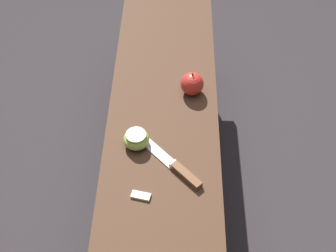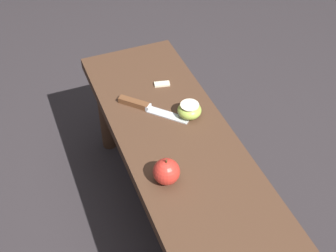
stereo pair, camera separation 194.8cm
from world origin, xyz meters
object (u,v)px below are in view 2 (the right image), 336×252
(wooden_bench, at_px, (190,177))
(apple_whole, at_px, (166,172))
(apple_cut, at_px, (189,110))
(knife, at_px, (143,106))

(wooden_bench, height_order, apple_whole, apple_whole)
(wooden_bench, distance_m, apple_cut, 0.22)
(apple_whole, xyz_separation_m, apple_cut, (-0.23, 0.17, -0.01))
(knife, relative_size, apple_cut, 2.57)
(apple_cut, bearing_deg, knife, -126.20)
(knife, xyz_separation_m, apple_cut, (0.09, 0.13, 0.02))
(wooden_bench, relative_size, apple_cut, 16.14)
(apple_cut, bearing_deg, apple_whole, -36.64)
(apple_whole, distance_m, apple_cut, 0.28)
(wooden_bench, height_order, knife, knife)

